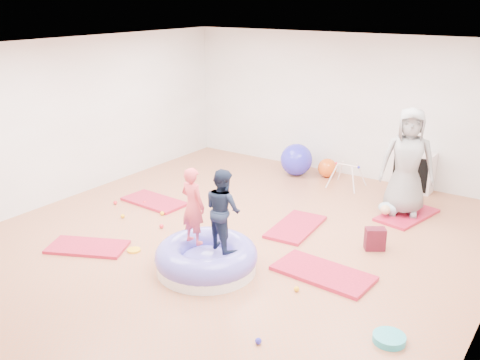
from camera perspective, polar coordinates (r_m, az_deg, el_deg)
The scene contains 19 objects.
room at distance 7.44m, azimuth -1.31°, elevation 3.02°, with size 7.01×8.01×2.81m.
gym_mat_front_left at distance 8.08m, azimuth -15.96°, elevation -6.88°, with size 1.11×0.55×0.05m, color red.
gym_mat_mid_left at distance 9.54m, azimuth -9.12°, elevation -2.27°, with size 1.15×0.57×0.05m, color red.
gym_mat_center_back at distance 8.46m, azimuth 5.98°, elevation -4.99°, with size 1.18×0.59×0.05m, color red.
gym_mat_right at distance 7.16m, azimuth 8.84°, elevation -9.79°, with size 1.28×0.64×0.05m, color red.
gym_mat_rear_right at distance 9.27m, azimuth 17.38°, elevation -3.59°, with size 1.16×0.58×0.05m, color red.
inflatable_cushion at distance 7.15m, azimuth -3.60°, elevation -8.37°, with size 1.36×1.36×0.43m.
child_pink at distance 6.97m, azimuth -5.07°, elevation -2.38°, with size 0.38×0.25×1.05m, color #E94851.
child_navy at distance 6.79m, azimuth -1.85°, elevation -2.78°, with size 0.52×0.41×1.08m, color #151E34.
adult_caregiver at distance 9.00m, azimuth 17.44°, elevation 1.86°, with size 0.86×0.56×1.76m, color gray.
infant at distance 9.10m, azimuth 15.50°, elevation -2.95°, with size 0.34×0.35×0.20m.
ball_pit_balls at distance 8.15m, azimuth -6.73°, elevation -5.89°, with size 4.27×2.74×0.07m.
exercise_ball_blue at distance 10.86m, azimuth 6.04°, elevation 2.17°, with size 0.64×0.64×0.64m, color #2D2ACA.
exercise_ball_orange at distance 10.85m, azimuth 9.30°, elevation 1.28°, with size 0.38×0.38×0.38m, color #D95617.
infant_play_gym at distance 10.26m, azimuth 11.33°, elevation 0.81°, with size 0.61×0.57×0.46m.
cube_shelf at distance 10.43m, azimuth 17.96°, elevation 0.90°, with size 0.74×0.37×0.74m.
balance_disc at distance 6.07m, azimuth 15.62°, elevation -15.97°, with size 0.35×0.35×0.08m, color teal.
backpack at distance 7.92m, azimuth 14.20°, elevation -6.12°, with size 0.28×0.17×0.33m, color maroon.
yellow_toy at distance 7.85m, azimuth -11.26°, elevation -7.35°, with size 0.19×0.19×0.03m, color yellow.
Camera 1 is at (4.18, -5.80, 3.45)m, focal length 40.00 mm.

